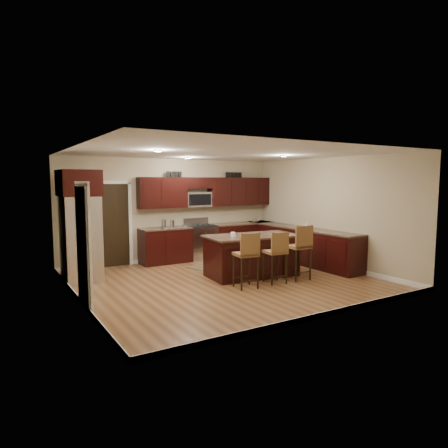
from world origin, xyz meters
TOP-DOWN VIEW (x-y plane):
  - floor at (0.00, 0.00)m, footprint 6.00×6.00m
  - ceiling at (0.00, 0.00)m, footprint 6.00×6.00m
  - wall_back at (0.00, 2.75)m, footprint 6.00×0.00m
  - wall_left at (-3.00, 0.00)m, footprint 0.00×5.50m
  - wall_right at (3.00, 0.00)m, footprint 0.00×5.50m
  - base_cabinets at (1.90, 1.45)m, footprint 4.02×3.96m
  - upper_cabinets at (1.04, 2.58)m, footprint 4.00×0.33m
  - range at (0.68, 2.45)m, footprint 0.76×0.64m
  - microwave at (0.68, 2.60)m, footprint 0.76×0.31m
  - doorway at (-1.65, 2.73)m, footprint 0.85×0.03m
  - pantry_door at (-2.98, -0.30)m, footprint 0.03×0.80m
  - letter_decor at (0.90, 2.58)m, footprint 2.20×0.03m
  - island at (0.75, 0.13)m, footprint 2.14×1.26m
  - stool_left at (0.04, -0.72)m, footprint 0.47×0.47m
  - stool_mid at (0.78, -0.71)m, footprint 0.45×0.45m
  - stool_right at (1.41, -0.72)m, footprint 0.47×0.47m
  - refrigerator at (-2.62, 1.62)m, footprint 0.79×0.96m
  - floor_mat at (0.33, 1.51)m, footprint 0.97×0.77m
  - fruit_bowl at (2.50, 2.45)m, footprint 0.27×0.27m
  - soap_bottle at (2.70, 0.46)m, footprint 0.09×0.09m
  - canister_tall at (-0.39, 2.45)m, footprint 0.12×0.12m
  - canister_short at (-0.15, 2.45)m, footprint 0.11×0.11m
  - island_jar at (0.25, 0.13)m, footprint 0.10×0.10m

SIDE VIEW (x-z plane):
  - floor at x=0.00m, z-range 0.00..0.00m
  - floor_mat at x=0.33m, z-range 0.00..0.01m
  - island at x=0.75m, z-range -0.03..0.89m
  - base_cabinets at x=1.90m, z-range 0.00..0.92m
  - range at x=0.68m, z-range -0.08..1.03m
  - stool_mid at x=0.78m, z-range 0.13..1.22m
  - stool_left at x=0.04m, z-range 0.14..1.26m
  - stool_right at x=1.41m, z-range 0.15..1.33m
  - fruit_bowl at x=2.50m, z-range 0.92..0.98m
  - island_jar at x=0.25m, z-range 0.92..1.02m
  - soap_bottle at x=2.70m, z-range 0.92..1.10m
  - canister_short at x=-0.15m, z-range 0.92..1.10m
  - pantry_door at x=-2.98m, z-range 0.00..2.04m
  - canister_tall at x=-0.39m, z-range 0.92..1.13m
  - doorway at x=-1.65m, z-range 0.00..2.06m
  - refrigerator at x=-2.62m, z-range 0.03..2.38m
  - wall_back at x=0.00m, z-range -1.65..4.35m
  - wall_left at x=-3.00m, z-range -1.40..4.10m
  - wall_right at x=3.00m, z-range -1.40..4.10m
  - microwave at x=0.68m, z-range 1.42..1.82m
  - upper_cabinets at x=1.04m, z-range 1.44..2.24m
  - letter_decor at x=0.90m, z-range 2.22..2.37m
  - ceiling at x=0.00m, z-range 2.70..2.70m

